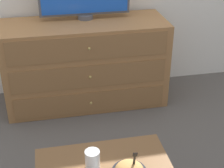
# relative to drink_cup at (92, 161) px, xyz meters

# --- Properties ---
(ground_plane) EXTENTS (12.00, 12.00, 0.00)m
(ground_plane) POSITION_rel_drink_cup_xyz_m (0.02, 1.64, -0.44)
(ground_plane) COLOR #56514C
(dresser) EXTENTS (1.41, 0.54, 0.76)m
(dresser) POSITION_rel_drink_cup_xyz_m (0.14, 1.35, -0.06)
(dresser) COLOR #9E6B3D
(dresser) RESTS_ON ground_plane
(drink_cup) EXTENTS (0.08, 0.08, 0.11)m
(drink_cup) POSITION_rel_drink_cup_xyz_m (0.00, 0.00, 0.00)
(drink_cup) COLOR beige
(drink_cup) RESTS_ON coffee_table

